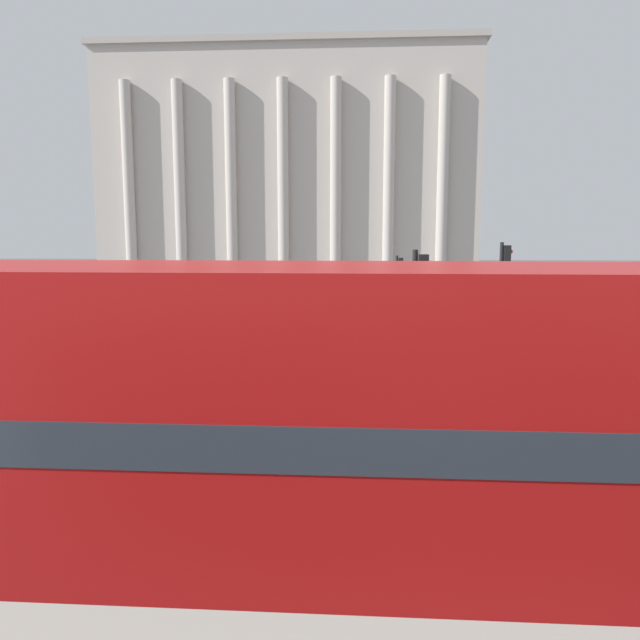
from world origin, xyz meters
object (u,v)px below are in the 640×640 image
traffic_light_near (417,316)px  double_decker_bus (270,429)px  traffic_light_far (398,281)px  pedestrian_white (605,334)px  plaza_building_left (291,169)px  traffic_light_mid (502,286)px  car_silver (520,354)px  car_maroon (363,357)px  pedestrian_red (269,297)px

traffic_light_near → double_decker_bus: bearing=-108.1°
traffic_light_far → pedestrian_white: size_ratio=1.95×
traffic_light_far → pedestrian_white: 9.75m
plaza_building_left → pedestrian_white: 39.57m
double_decker_bus → traffic_light_far: size_ratio=3.32×
double_decker_bus → traffic_light_far: bearing=83.5°
double_decker_bus → traffic_light_far: 22.09m
traffic_light_mid → car_silver: bearing=-78.8°
traffic_light_far → pedestrian_white: (6.56, -7.11, -1.22)m
traffic_light_mid → car_silver: traffic_light_mid is taller
double_decker_bus → traffic_light_mid: 15.18m
traffic_light_mid → traffic_light_far: 8.37m
traffic_light_mid → car_maroon: traffic_light_mid is taller
traffic_light_mid → pedestrian_red: traffic_light_mid is taller
car_silver → car_maroon: 4.88m
double_decker_bus → plaza_building_left: 51.32m
pedestrian_white → pedestrian_red: (-13.28, 12.37, -0.09)m
traffic_light_far → pedestrian_red: size_ratio=2.11×
traffic_light_far → pedestrian_red: 8.63m
plaza_building_left → traffic_light_far: 30.65m
double_decker_bus → car_maroon: bearing=85.2°
plaza_building_left → traffic_light_mid: plaza_building_left is taller
double_decker_bus → traffic_light_near: size_ratio=2.76×
traffic_light_mid → pedestrian_red: 16.36m
traffic_light_far → pedestrian_white: bearing=-47.3°
car_maroon → traffic_light_near: bearing=38.9°
double_decker_bus → traffic_light_far: double_decker_bus is taller
traffic_light_near → traffic_light_mid: 8.11m
traffic_light_near → car_silver: (3.70, 5.87, -1.94)m
double_decker_bus → car_maroon: size_ratio=2.66×
traffic_light_far → car_maroon: size_ratio=0.80×
pedestrian_white → traffic_light_far: bearing=-84.6°
car_silver → pedestrian_white: 4.01m
car_maroon → plaza_building_left: bearing=-143.9°
traffic_light_mid → car_silver: (0.29, -1.49, -1.96)m
traffic_light_far → pedestrian_white: traffic_light_far is taller
traffic_light_near → pedestrian_red: 21.45m
traffic_light_near → car_silver: size_ratio=0.97×
traffic_light_near → car_maroon: traffic_light_near is taller
double_decker_bus → traffic_light_near: bearing=72.4°
traffic_light_mid → pedestrian_white: (3.63, 0.72, -1.66)m
traffic_light_near → pedestrian_white: traffic_light_near is taller
traffic_light_mid → traffic_light_far: bearing=110.5°
traffic_light_near → traffic_light_far: traffic_light_near is taller
traffic_light_near → car_silver: traffic_light_near is taller
traffic_light_near → pedestrian_white: bearing=48.9°
traffic_light_far → pedestrian_red: (-6.71, 5.26, -1.30)m
pedestrian_white → car_maroon: bearing=-17.3°
traffic_light_far → pedestrian_red: traffic_light_far is taller
traffic_light_near → traffic_light_far: bearing=88.2°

